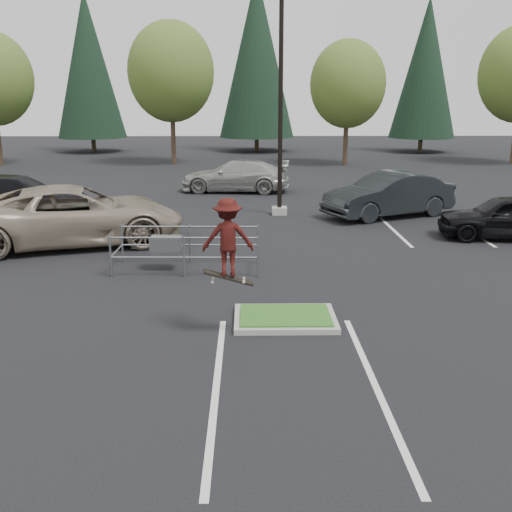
{
  "coord_description": "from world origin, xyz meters",
  "views": [
    {
      "loc": [
        -0.81,
        -12.19,
        4.78
      ],
      "look_at": [
        -0.61,
        1.5,
        1.07
      ],
      "focal_mm": 42.0,
      "sensor_mm": 36.0,
      "label": 1
    }
  ],
  "objects_px": {
    "decid_c": "(347,87)",
    "conif_c": "(426,68)",
    "cart_corral": "(171,245)",
    "light_pole": "(281,100)",
    "car_r_charc": "(389,195)",
    "decid_b": "(171,75)",
    "conif_b": "(257,56)",
    "car_l_tan": "(73,216)",
    "car_l_black": "(17,197)",
    "skateboarder": "(228,238)",
    "car_r_black": "(507,217)",
    "conif_a": "(88,65)",
    "car_far_silver": "(236,176)"
  },
  "relations": [
    {
      "from": "conif_b",
      "to": "skateboarder",
      "type": "bearing_deg",
      "value": -91.67
    },
    {
      "from": "decid_b",
      "to": "conif_c",
      "type": "height_order",
      "value": "conif_c"
    },
    {
      "from": "skateboarder",
      "to": "car_r_black",
      "type": "relative_size",
      "value": 0.4
    },
    {
      "from": "decid_c",
      "to": "car_l_tan",
      "type": "bearing_deg",
      "value": -118.68
    },
    {
      "from": "conif_c",
      "to": "car_r_charc",
      "type": "height_order",
      "value": "conif_c"
    },
    {
      "from": "decid_b",
      "to": "conif_c",
      "type": "distance_m",
      "value": 21.94
    },
    {
      "from": "conif_c",
      "to": "car_r_black",
      "type": "height_order",
      "value": "conif_c"
    },
    {
      "from": "cart_corral",
      "to": "car_l_black",
      "type": "height_order",
      "value": "car_l_black"
    },
    {
      "from": "light_pole",
      "to": "car_l_tan",
      "type": "distance_m",
      "value": 9.32
    },
    {
      "from": "conif_b",
      "to": "car_l_tan",
      "type": "relative_size",
      "value": 2.09
    },
    {
      "from": "cart_corral",
      "to": "car_r_black",
      "type": "xyz_separation_m",
      "value": [
        10.95,
        3.63,
        0.04
      ]
    },
    {
      "from": "decid_b",
      "to": "conif_b",
      "type": "distance_m",
      "value": 11.78
    },
    {
      "from": "conif_c",
      "to": "skateboarder",
      "type": "height_order",
      "value": "conif_c"
    },
    {
      "from": "decid_c",
      "to": "conif_b",
      "type": "distance_m",
      "value": 12.51
    },
    {
      "from": "decid_c",
      "to": "conif_c",
      "type": "height_order",
      "value": "conif_c"
    },
    {
      "from": "conif_b",
      "to": "car_l_black",
      "type": "relative_size",
      "value": 2.5
    },
    {
      "from": "cart_corral",
      "to": "car_l_tan",
      "type": "relative_size",
      "value": 0.58
    },
    {
      "from": "conif_c",
      "to": "car_l_tan",
      "type": "height_order",
      "value": "conif_c"
    },
    {
      "from": "cart_corral",
      "to": "decid_c",
      "type": "bearing_deg",
      "value": 72.12
    },
    {
      "from": "decid_b",
      "to": "car_l_black",
      "type": "xyz_separation_m",
      "value": [
        -3.99,
        -19.03,
        -5.2
      ]
    },
    {
      "from": "decid_c",
      "to": "car_l_black",
      "type": "bearing_deg",
      "value": -131.1
    },
    {
      "from": "light_pole",
      "to": "car_r_charc",
      "type": "bearing_deg",
      "value": -6.55
    },
    {
      "from": "cart_corral",
      "to": "decid_b",
      "type": "bearing_deg",
      "value": 97.8
    },
    {
      "from": "light_pole",
      "to": "decid_b",
      "type": "distance_m",
      "value": 19.7
    },
    {
      "from": "car_l_black",
      "to": "car_l_tan",
      "type": "bearing_deg",
      "value": -145.85
    },
    {
      "from": "light_pole",
      "to": "car_r_charc",
      "type": "distance_m",
      "value": 5.72
    },
    {
      "from": "car_r_charc",
      "to": "decid_b",
      "type": "bearing_deg",
      "value": -175.04
    },
    {
      "from": "car_l_black",
      "to": "car_far_silver",
      "type": "xyz_separation_m",
      "value": [
        8.61,
        6.5,
        -0.06
      ]
    },
    {
      "from": "skateboarder",
      "to": "decid_c",
      "type": "bearing_deg",
      "value": -106.56
    },
    {
      "from": "conif_a",
      "to": "car_l_tan",
      "type": "relative_size",
      "value": 1.87
    },
    {
      "from": "light_pole",
      "to": "conif_a",
      "type": "distance_m",
      "value": 31.63
    },
    {
      "from": "car_r_charc",
      "to": "car_r_black",
      "type": "distance_m",
      "value": 4.98
    },
    {
      "from": "car_l_tan",
      "to": "car_r_black",
      "type": "distance_m",
      "value": 14.52
    },
    {
      "from": "conif_c",
      "to": "car_l_tan",
      "type": "distance_m",
      "value": 38.87
    },
    {
      "from": "car_r_charc",
      "to": "decid_c",
      "type": "bearing_deg",
      "value": 151.7
    },
    {
      "from": "conif_b",
      "to": "skateboarder",
      "type": "xyz_separation_m",
      "value": [
        -1.2,
        -41.26,
        -5.8
      ]
    },
    {
      "from": "car_l_tan",
      "to": "car_r_charc",
      "type": "relative_size",
      "value": 1.3
    },
    {
      "from": "conif_a",
      "to": "conif_c",
      "type": "distance_m",
      "value": 28.01
    },
    {
      "from": "conif_b",
      "to": "conif_c",
      "type": "distance_m",
      "value": 14.07
    },
    {
      "from": "decid_c",
      "to": "car_l_tan",
      "type": "xyz_separation_m",
      "value": [
        -12.49,
        -22.83,
        -4.29
      ]
    },
    {
      "from": "car_l_tan",
      "to": "car_l_black",
      "type": "xyz_separation_m",
      "value": [
        -3.5,
        4.5,
        -0.12
      ]
    },
    {
      "from": "decid_b",
      "to": "car_far_silver",
      "type": "relative_size",
      "value": 1.78
    },
    {
      "from": "light_pole",
      "to": "decid_c",
      "type": "relative_size",
      "value": 1.21
    },
    {
      "from": "conif_c",
      "to": "decid_c",
      "type": "bearing_deg",
      "value": -129.64
    },
    {
      "from": "car_r_charc",
      "to": "car_far_silver",
      "type": "bearing_deg",
      "value": -160.88
    },
    {
      "from": "conif_a",
      "to": "car_far_silver",
      "type": "bearing_deg",
      "value": -60.19
    },
    {
      "from": "car_r_charc",
      "to": "car_r_black",
      "type": "relative_size",
      "value": 1.21
    },
    {
      "from": "conif_a",
      "to": "conif_c",
      "type": "xyz_separation_m",
      "value": [
        28.0,
        -0.5,
        -0.25
      ]
    },
    {
      "from": "skateboarder",
      "to": "car_l_black",
      "type": "distance_m",
      "value": 15.14
    },
    {
      "from": "car_far_silver",
      "to": "decid_b",
      "type": "bearing_deg",
      "value": -154.31
    }
  ]
}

